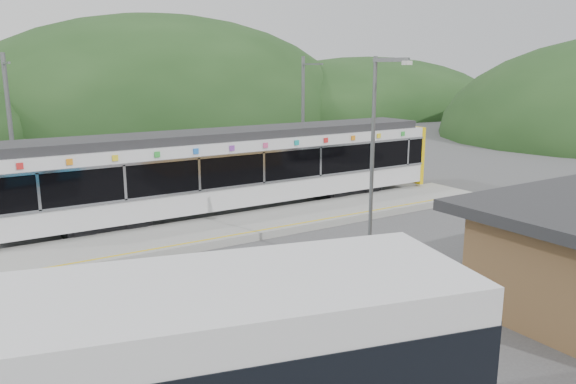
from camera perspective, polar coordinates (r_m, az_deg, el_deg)
ground at (r=19.83m, az=-1.38°, el=-6.38°), size 120.00×120.00×0.00m
hills at (r=27.38m, az=3.96°, el=-1.08°), size 146.00×149.00×26.00m
platform at (r=22.55m, az=-5.75°, el=-3.70°), size 26.00×3.20×0.30m
yellow_line at (r=21.40m, az=-4.17°, el=-4.13°), size 26.00×0.10×0.01m
train at (r=25.23m, az=-5.12°, el=2.52°), size 20.44×3.01×3.74m
catenary_mast_west at (r=24.93m, az=-26.25°, el=4.85°), size 0.18×1.80×7.00m
catenary_mast_east at (r=29.88m, az=1.57°, el=7.19°), size 0.18×1.80×7.00m
lamp_post at (r=17.44m, az=8.88°, el=4.44°), size 0.52×1.22×6.76m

